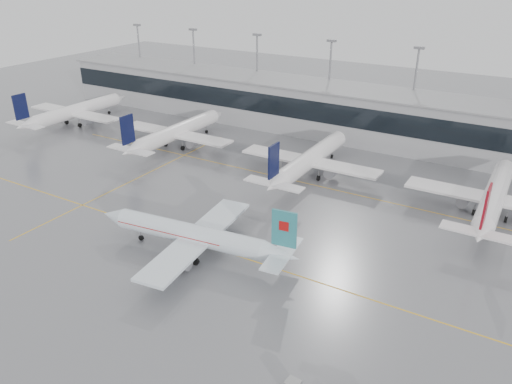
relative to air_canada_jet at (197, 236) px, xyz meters
The scene contains 13 objects.
ground 4.55m from the air_canada_jet, 59.95° to the left, with size 320.00×320.00×0.00m, color slate.
taxi_line_main 4.55m from the air_canada_jet, 59.95° to the left, with size 120.00×0.25×0.01m, color yellow.
taxi_line_north 32.96m from the air_canada_jet, 87.21° to the left, with size 120.00×0.25×0.01m, color yellow.
taxi_line_cross 33.66m from the air_canada_jet, 147.99° to the left, with size 0.25×60.00×0.01m, color yellow.
terminal 64.84m from the air_canada_jet, 88.59° to the left, with size 180.00×15.00×12.00m, color #A4A4A8.
terminal_glass 57.39m from the air_canada_jet, 88.40° to the left, with size 180.00×0.20×5.00m, color black.
terminal_roof 65.39m from the air_canada_jet, 88.59° to the left, with size 182.00×16.00×0.40m, color gray.
light_masts 71.49m from the air_canada_jet, 88.71° to the left, with size 156.40×1.00×22.60m.
air_canada_jet is the anchor object (origin of this frame).
parked_jet_a 77.51m from the air_canada_jet, 151.95° to the left, with size 29.64×36.96×11.72m.
parked_jet_b 49.44m from the air_canada_jet, 132.51° to the left, with size 29.64×36.96×11.72m.
parked_jet_c 36.48m from the air_canada_jet, 87.49° to the left, with size 29.64×36.96×11.72m.
parked_jet_d 51.65m from the air_canada_jet, 44.88° to the left, with size 29.64×36.96×11.72m.
Camera 1 is at (39.36, -54.10, 40.85)m, focal length 35.00 mm.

